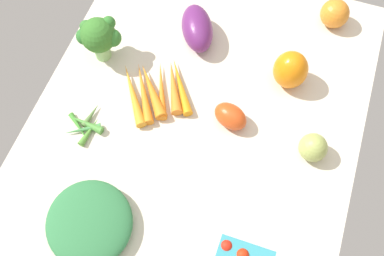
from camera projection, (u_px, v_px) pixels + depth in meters
tablecloth at (192, 134)px, 112.98cm from camera, size 104.00×76.00×2.00cm
eggplant at (197, 28)px, 121.08cm from camera, size 16.15×13.41×7.67cm
okra_pile at (85, 125)px, 111.96cm from camera, size 11.39×9.76×1.93cm
heirloom_tomato_green at (313, 148)px, 106.69cm from camera, size 6.50×6.50×6.50cm
leafy_greens_clump at (89, 223)px, 99.86cm from camera, size 26.15×25.98×4.71cm
carrot_bunch at (156, 90)px, 115.79cm from camera, size 21.41×21.41×2.98cm
roma_tomato at (231, 116)px, 110.78cm from camera, size 8.05×9.62×5.61cm
bell_pepper_orange at (291, 70)px, 113.94cm from camera, size 11.58×11.58×10.10cm
broccoli_head at (99, 36)px, 115.12cm from camera, size 8.92×10.86×12.53cm
heirloom_tomato_orange at (335, 14)px, 123.37cm from camera, size 7.45×7.45×7.45cm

